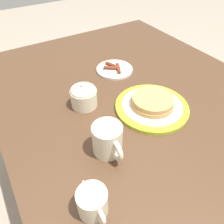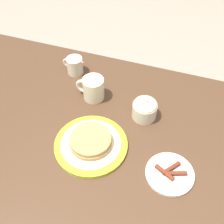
{
  "view_description": "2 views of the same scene",
  "coord_description": "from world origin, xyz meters",
  "px_view_note": "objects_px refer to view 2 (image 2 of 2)",
  "views": [
    {
      "loc": [
        0.39,
        -0.41,
        1.22
      ],
      "look_at": [
        -0.05,
        -0.14,
        0.76
      ],
      "focal_mm": 35.0,
      "sensor_mm": 36.0,
      "label": 1
    },
    {
      "loc": [
        -0.26,
        0.49,
        1.53
      ],
      "look_at": [
        -0.05,
        -0.14,
        0.76
      ],
      "focal_mm": 45.0,
      "sensor_mm": 36.0,
      "label": 2
    }
  ],
  "objects_px": {
    "side_plate_bacon": "(170,173)",
    "creamer_pitcher": "(75,65)",
    "sugar_bowl": "(145,108)",
    "pancake_plate": "(90,144)",
    "coffee_mug": "(93,88)"
  },
  "relations": [
    {
      "from": "side_plate_bacon",
      "to": "creamer_pitcher",
      "type": "distance_m",
      "value": 0.59
    },
    {
      "from": "coffee_mug",
      "to": "creamer_pitcher",
      "type": "height_order",
      "value": "coffee_mug"
    },
    {
      "from": "side_plate_bacon",
      "to": "pancake_plate",
      "type": "bearing_deg",
      "value": -3.69
    },
    {
      "from": "side_plate_bacon",
      "to": "sugar_bowl",
      "type": "xyz_separation_m",
      "value": [
        0.14,
        -0.21,
        0.03
      ]
    },
    {
      "from": "coffee_mug",
      "to": "sugar_bowl",
      "type": "relative_size",
      "value": 1.26
    },
    {
      "from": "creamer_pitcher",
      "to": "side_plate_bacon",
      "type": "bearing_deg",
      "value": 143.27
    },
    {
      "from": "pancake_plate",
      "to": "creamer_pitcher",
      "type": "bearing_deg",
      "value": -59.09
    },
    {
      "from": "pancake_plate",
      "to": "creamer_pitcher",
      "type": "height_order",
      "value": "creamer_pitcher"
    },
    {
      "from": "creamer_pitcher",
      "to": "sugar_bowl",
      "type": "distance_m",
      "value": 0.37
    },
    {
      "from": "coffee_mug",
      "to": "side_plate_bacon",
      "type": "bearing_deg",
      "value": 145.46
    },
    {
      "from": "coffee_mug",
      "to": "creamer_pitcher",
      "type": "bearing_deg",
      "value": -42.25
    },
    {
      "from": "pancake_plate",
      "to": "coffee_mug",
      "type": "xyz_separation_m",
      "value": [
        0.08,
        -0.22,
        0.03
      ]
    },
    {
      "from": "pancake_plate",
      "to": "sugar_bowl",
      "type": "xyz_separation_m",
      "value": [
        -0.14,
        -0.19,
        0.02
      ]
    },
    {
      "from": "creamer_pitcher",
      "to": "sugar_bowl",
      "type": "relative_size",
      "value": 1.11
    },
    {
      "from": "side_plate_bacon",
      "to": "coffee_mug",
      "type": "distance_m",
      "value": 0.43
    }
  ]
}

